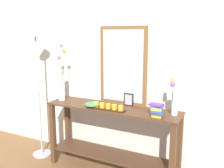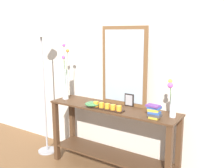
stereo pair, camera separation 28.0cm
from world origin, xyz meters
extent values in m
cube|color=beige|center=(0.00, 0.31, 1.35)|extent=(6.40, 0.08, 2.70)
cube|color=#472D1C|center=(0.00, 0.00, 0.76)|extent=(1.54, 0.38, 0.02)
cube|color=#472D1C|center=(0.00, 0.00, 0.19)|extent=(1.48, 0.34, 0.02)
cube|color=#472D1C|center=(-0.73, -0.15, 0.38)|extent=(0.06, 0.06, 0.75)
cube|color=#472D1C|center=(0.73, -0.15, 0.38)|extent=(0.06, 0.06, 0.75)
cube|color=#472D1C|center=(-0.73, 0.15, 0.38)|extent=(0.06, 0.06, 0.75)
cube|color=#472D1C|center=(0.73, 0.15, 0.38)|extent=(0.06, 0.06, 0.75)
cube|color=brown|center=(0.06, 0.16, 1.21)|extent=(0.57, 0.03, 0.89)
cube|color=#9EADB7|center=(0.06, 0.14, 1.21)|extent=(0.49, 0.00, 0.81)
cylinder|color=silver|center=(-0.68, -0.01, 0.96)|extent=(0.08, 0.08, 0.37)
cylinder|color=#4C753D|center=(-0.72, 0.03, 1.03)|extent=(0.09, 0.07, 0.49)
sphere|color=#B24CB7|center=(-0.76, 0.07, 1.28)|extent=(0.05, 0.05, 0.05)
cylinder|color=#4C753D|center=(-0.63, -0.07, 1.12)|extent=(0.10, 0.09, 0.65)
sphere|color=#B24CB7|center=(-0.58, -0.11, 1.44)|extent=(0.04, 0.04, 0.04)
cylinder|color=#4C753D|center=(-0.65, -0.02, 1.08)|extent=(0.08, 0.02, 0.58)
sphere|color=orange|center=(-0.61, -0.03, 1.37)|extent=(0.04, 0.04, 0.04)
cylinder|color=silver|center=(0.68, 0.03, 0.90)|extent=(0.06, 0.06, 0.25)
cylinder|color=#4C753D|center=(0.67, 0.00, 0.94)|extent=(0.01, 0.06, 0.31)
sphere|color=#B24CB7|center=(0.67, -0.03, 1.10)|extent=(0.05, 0.05, 0.05)
cylinder|color=#4C753D|center=(0.67, 0.01, 0.96)|extent=(0.02, 0.05, 0.35)
sphere|color=yellow|center=(0.66, -0.01, 1.14)|extent=(0.04, 0.04, 0.04)
cube|color=black|center=(0.01, -0.11, 0.78)|extent=(0.39, 0.09, 0.01)
cylinder|color=orange|center=(-0.14, -0.11, 0.81)|extent=(0.06, 0.06, 0.05)
cylinder|color=orange|center=(-0.07, -0.11, 0.81)|extent=(0.06, 0.06, 0.05)
cylinder|color=orange|center=(0.01, -0.11, 0.81)|extent=(0.06, 0.06, 0.05)
cylinder|color=orange|center=(0.08, -0.11, 0.81)|extent=(0.06, 0.06, 0.05)
cylinder|color=orange|center=(0.16, -0.11, 0.81)|extent=(0.06, 0.06, 0.05)
cube|color=black|center=(0.14, 0.13, 0.84)|extent=(0.11, 0.01, 0.14)
cube|color=#9A989B|center=(0.14, 0.13, 0.84)|extent=(0.09, 0.00, 0.12)
cylinder|color=#38703D|center=(-0.19, -0.11, 0.77)|extent=(0.07, 0.07, 0.01)
ellipsoid|color=#38703D|center=(-0.19, -0.11, 0.80)|extent=(0.17, 0.17, 0.05)
cube|color=gold|center=(0.55, -0.10, 0.78)|extent=(0.10, 0.07, 0.02)
cube|color=#424247|center=(0.55, -0.10, 0.81)|extent=(0.12, 0.08, 0.03)
cube|color=#2D519E|center=(0.55, -0.11, 0.83)|extent=(0.12, 0.09, 0.02)
cube|color=gold|center=(0.54, -0.10, 0.85)|extent=(0.11, 0.09, 0.03)
cube|color=#2D519E|center=(0.55, -0.10, 0.88)|extent=(0.13, 0.10, 0.02)
cube|color=#663884|center=(0.54, -0.11, 0.90)|extent=(0.14, 0.10, 0.02)
cylinder|color=#9E9EA3|center=(-1.00, -0.07, 0.01)|extent=(0.24, 0.24, 0.02)
cylinder|color=#9E9EA3|center=(-1.00, -0.07, 0.78)|extent=(0.02, 0.02, 1.52)
cone|color=beige|center=(-1.00, -0.07, 1.59)|extent=(0.18, 0.18, 0.10)
camera|label=1|loc=(1.23, -2.45, 1.59)|focal=41.07mm
camera|label=2|loc=(1.48, -2.31, 1.59)|focal=41.07mm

